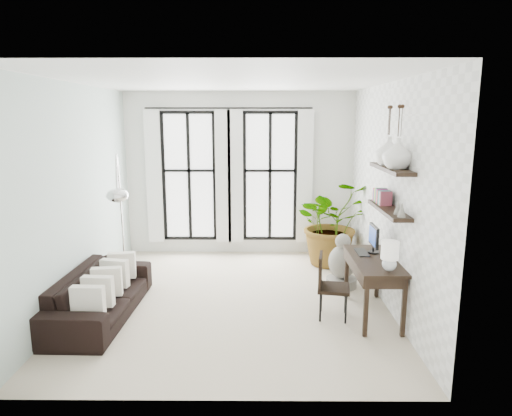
{
  "coord_description": "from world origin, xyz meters",
  "views": [
    {
      "loc": [
        0.39,
        -6.48,
        2.72
      ],
      "look_at": [
        0.34,
        0.3,
        1.36
      ],
      "focal_mm": 32.0,
      "sensor_mm": 36.0,
      "label": 1
    }
  ],
  "objects_px": {
    "sofa": "(100,294)",
    "desk_chair": "(328,282)",
    "plant": "(332,222)",
    "desk": "(374,264)",
    "arc_lamp": "(118,186)",
    "buddha": "(342,265)"
  },
  "relations": [
    {
      "from": "arc_lamp",
      "to": "sofa",
      "type": "bearing_deg",
      "value": -97.69
    },
    {
      "from": "plant",
      "to": "desk_chair",
      "type": "height_order",
      "value": "plant"
    },
    {
      "from": "sofa",
      "to": "desk_chair",
      "type": "xyz_separation_m",
      "value": [
        3.13,
        -0.01,
        0.19
      ]
    },
    {
      "from": "desk",
      "to": "desk_chair",
      "type": "height_order",
      "value": "desk"
    },
    {
      "from": "plant",
      "to": "buddha",
      "type": "distance_m",
      "value": 1.26
    },
    {
      "from": "desk",
      "to": "arc_lamp",
      "type": "height_order",
      "value": "arc_lamp"
    },
    {
      "from": "buddha",
      "to": "arc_lamp",
      "type": "bearing_deg",
      "value": -173.6
    },
    {
      "from": "plant",
      "to": "arc_lamp",
      "type": "xyz_separation_m",
      "value": [
        -3.44,
        -1.57,
        0.91
      ]
    },
    {
      "from": "plant",
      "to": "desk",
      "type": "height_order",
      "value": "plant"
    },
    {
      "from": "sofa",
      "to": "buddha",
      "type": "height_order",
      "value": "buddha"
    },
    {
      "from": "plant",
      "to": "desk",
      "type": "distance_m",
      "value": 2.34
    },
    {
      "from": "plant",
      "to": "buddha",
      "type": "bearing_deg",
      "value": -90.69
    },
    {
      "from": "plant",
      "to": "desk_chair",
      "type": "distance_m",
      "value": 2.39
    },
    {
      "from": "sofa",
      "to": "arc_lamp",
      "type": "height_order",
      "value": "arc_lamp"
    },
    {
      "from": "sofa",
      "to": "buddha",
      "type": "relative_size",
      "value": 2.47
    },
    {
      "from": "desk_chair",
      "to": "desk",
      "type": "bearing_deg",
      "value": 10.23
    },
    {
      "from": "sofa",
      "to": "plant",
      "type": "bearing_deg",
      "value": -55.16
    },
    {
      "from": "plant",
      "to": "arc_lamp",
      "type": "relative_size",
      "value": 0.73
    },
    {
      "from": "plant",
      "to": "desk_chair",
      "type": "bearing_deg",
      "value": -100.13
    },
    {
      "from": "desk",
      "to": "buddha",
      "type": "height_order",
      "value": "desk"
    },
    {
      "from": "sofa",
      "to": "desk",
      "type": "height_order",
      "value": "desk"
    },
    {
      "from": "sofa",
      "to": "arc_lamp",
      "type": "bearing_deg",
      "value": -6.15
    }
  ]
}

